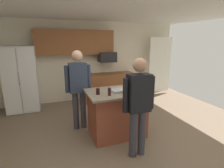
% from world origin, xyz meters
% --- Properties ---
extents(floor, '(7.04, 7.04, 0.00)m').
position_xyz_m(floor, '(0.00, 0.00, 0.00)').
color(floor, '#7F6B56').
rests_on(floor, ground).
extents(ceiling, '(7.04, 7.04, 0.00)m').
position_xyz_m(ceiling, '(0.00, 0.00, 2.60)').
color(ceiling, white).
extents(back_wall, '(6.40, 0.10, 2.60)m').
position_xyz_m(back_wall, '(0.00, 2.80, 1.30)').
color(back_wall, beige).
rests_on(back_wall, ground).
extents(french_door_window_panel, '(0.90, 0.06, 2.00)m').
position_xyz_m(french_door_window_panel, '(2.60, 2.40, 1.10)').
color(french_door_window_panel, white).
rests_on(french_door_window_panel, ground).
extents(cabinet_run_upper, '(2.40, 0.38, 0.75)m').
position_xyz_m(cabinet_run_upper, '(-0.40, 2.60, 1.93)').
color(cabinet_run_upper, brown).
extents(cabinet_run_lower, '(1.80, 0.63, 0.90)m').
position_xyz_m(cabinet_run_lower, '(0.60, 2.48, 0.45)').
color(cabinet_run_lower, brown).
rests_on(cabinet_run_lower, ground).
extents(refrigerator, '(0.85, 0.76, 1.84)m').
position_xyz_m(refrigerator, '(-2.00, 2.38, 0.92)').
color(refrigerator, white).
rests_on(refrigerator, ground).
extents(microwave_over_range, '(0.56, 0.40, 0.32)m').
position_xyz_m(microwave_over_range, '(0.60, 2.50, 1.45)').
color(microwave_over_range, black).
extents(kitchen_island, '(1.24, 0.89, 0.97)m').
position_xyz_m(kitchen_island, '(0.03, 0.18, 0.49)').
color(kitchen_island, brown).
rests_on(kitchen_island, ground).
extents(person_host_foreground, '(0.57, 0.23, 1.72)m').
position_xyz_m(person_host_foreground, '(0.10, -0.62, 0.99)').
color(person_host_foreground, '#383842').
rests_on(person_host_foreground, ground).
extents(person_guest_right, '(0.57, 0.23, 1.78)m').
position_xyz_m(person_guest_right, '(-0.67, 0.73, 1.04)').
color(person_guest_right, '#383842').
rests_on(person_guest_right, ground).
extents(glass_stout_tall, '(0.07, 0.07, 0.16)m').
position_xyz_m(glass_stout_tall, '(0.14, -0.04, 1.05)').
color(glass_stout_tall, black).
rests_on(glass_stout_tall, kitchen_island).
extents(glass_short_whisky, '(0.07, 0.07, 0.12)m').
position_xyz_m(glass_short_whisky, '(-0.40, 0.10, 1.03)').
color(glass_short_whisky, black).
rests_on(glass_short_whisky, kitchen_island).
extents(tumbler_amber, '(0.06, 0.06, 0.15)m').
position_xyz_m(tumbler_amber, '(-0.21, -0.04, 1.04)').
color(tumbler_amber, black).
rests_on(tumbler_amber, kitchen_island).
extents(serving_tray, '(0.44, 0.30, 0.04)m').
position_xyz_m(serving_tray, '(0.13, 0.17, 0.99)').
color(serving_tray, '#B7B7BC').
rests_on(serving_tray, kitchen_island).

